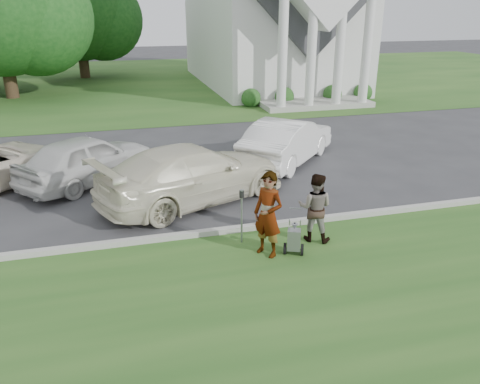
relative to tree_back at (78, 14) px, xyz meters
name	(u,v)px	position (x,y,z in m)	size (l,w,h in m)	color
ground	(214,245)	(4.01, -29.99, -4.73)	(120.00, 120.00, 0.00)	#333335
grass_strip	(249,322)	(4.01, -32.99, -4.72)	(80.00, 7.00, 0.01)	#224C1A
church_lawn	(139,81)	(4.01, -2.99, -4.72)	(80.00, 30.00, 0.01)	#224C1A
curb	(210,232)	(4.01, -29.44, -4.65)	(80.00, 0.18, 0.15)	#9E9E93
tree_back	(78,14)	(0.00, 0.00, 0.00)	(9.61, 7.60, 8.89)	#332316
striping_cart	(294,240)	(5.67, -30.87, -4.37)	(0.69, 0.97, 0.84)	black
person_left	(268,215)	(5.09, -30.73, -3.74)	(0.72, 0.47, 1.97)	#999999
person_right	(315,208)	(6.39, -30.33, -3.88)	(0.82, 0.64, 1.69)	#999999
parking_meter_near	(242,210)	(4.67, -30.03, -3.87)	(0.10, 0.09, 1.37)	gray
car_b	(87,159)	(1.03, -24.72, -3.95)	(1.84, 4.57, 1.56)	silver
car_c	(193,174)	(4.03, -27.10, -3.91)	(2.30, 5.66, 1.64)	beige
car_d	(287,141)	(7.89, -24.42, -3.92)	(1.70, 4.88, 1.61)	white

